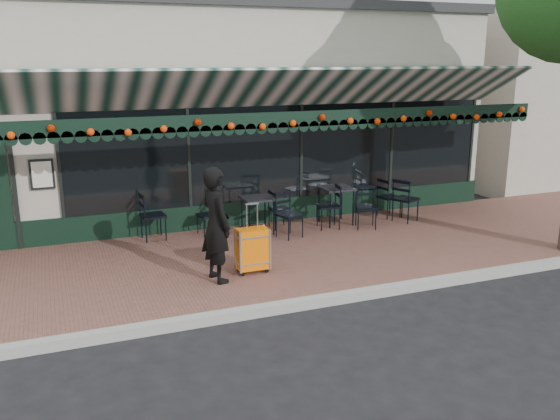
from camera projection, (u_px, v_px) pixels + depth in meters
name	position (u px, v px, depth m)	size (l,w,h in m)	color
ground	(320.00, 303.00, 8.79)	(80.00, 80.00, 0.00)	black
sidewalk	(272.00, 257.00, 10.57)	(18.00, 4.00, 0.15)	brown
curb	(322.00, 301.00, 8.70)	(18.00, 0.16, 0.15)	#9E9E99
restaurant_building	(192.00, 108.00, 15.28)	(12.00, 9.60, 4.50)	#AAA393
woman	(216.00, 225.00, 9.09)	(0.66, 0.43, 1.81)	black
suitcase	(252.00, 250.00, 9.54)	(0.50, 0.28, 1.15)	orange
cafe_table_a	(336.00, 191.00, 12.30)	(0.63, 0.63, 0.78)	black
cafe_table_b	(257.00, 201.00, 11.62)	(0.59, 0.59, 0.73)	black
chair_a_left	(328.00, 206.00, 12.03)	(0.45, 0.45, 0.90)	black
chair_a_right	(389.00, 197.00, 12.90)	(0.43, 0.43, 0.86)	black
chair_a_front	(366.00, 207.00, 12.04)	(0.43, 0.43, 0.86)	black
chair_a_extra	(406.00, 200.00, 12.56)	(0.47, 0.47, 0.93)	black
chair_b_left	(208.00, 215.00, 11.60)	(0.39, 0.39, 0.78)	black
chair_b_right	(280.00, 209.00, 12.03)	(0.40, 0.40, 0.80)	black
chair_b_front	(289.00, 215.00, 11.41)	(0.44, 0.44, 0.88)	black
chair_solo	(153.00, 216.00, 11.29)	(0.46, 0.46, 0.91)	black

